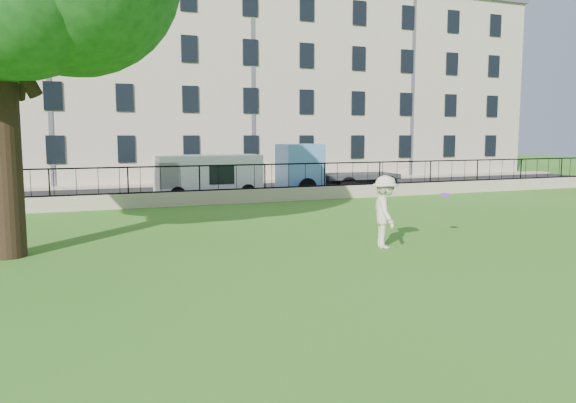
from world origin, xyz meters
name	(u,v)px	position (x,y,z in m)	size (l,w,h in m)	color
ground	(315,263)	(0.00, 0.00, 0.00)	(120.00, 120.00, 0.00)	#38741B
retaining_wall	(200,198)	(0.00, 12.00, 0.30)	(50.00, 0.40, 0.60)	tan
iron_railing	(200,178)	(0.00, 12.00, 1.15)	(50.00, 0.05, 1.13)	black
street	(179,194)	(0.00, 16.70, 0.01)	(60.00, 9.00, 0.01)	black
sidewalk	(162,185)	(0.00, 21.90, 0.06)	(60.00, 1.40, 0.12)	tan
building_row	(146,77)	(0.00, 27.57, 6.92)	(56.40, 10.40, 13.80)	#BCB295
man	(385,212)	(2.50, 0.97, 0.98)	(1.26, 0.73, 1.95)	beige
frisbee	(445,195)	(4.70, 1.31, 1.32)	(0.27, 0.27, 0.03)	#9228E4
white_van	(208,177)	(0.98, 14.40, 1.03)	(4.93, 1.92, 2.07)	white
blue_truck	(336,168)	(7.85, 14.46, 1.28)	(6.11, 2.17, 2.56)	#5A8FD4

